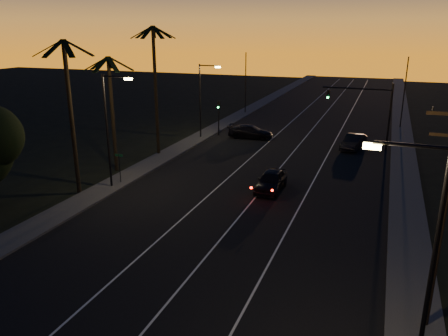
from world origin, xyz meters
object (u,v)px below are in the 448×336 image
at_px(utility_pole, 443,212).
at_px(lead_car, 271,181).
at_px(right_car, 354,142).
at_px(signal_mast, 367,104).
at_px(cross_car, 250,132).

distance_m(utility_pole, lead_car, 17.94).
bearing_deg(utility_pole, lead_car, 126.87).
relative_size(lead_car, right_car, 1.06).
height_order(signal_mast, lead_car, signal_mast).
xyz_separation_m(lead_car, cross_car, (-6.70, 16.12, -0.04)).
bearing_deg(cross_car, utility_pole, -60.29).
xyz_separation_m(signal_mast, right_car, (-0.94, -0.82, -4.00)).
xyz_separation_m(signal_mast, cross_car, (-12.65, 0.01, -4.01)).
relative_size(utility_pole, cross_car, 1.86).
height_order(lead_car, right_car, lead_car).
distance_m(lead_car, cross_car, 17.45).
bearing_deg(lead_car, right_car, 71.82).
xyz_separation_m(utility_pole, cross_car, (-17.12, 30.01, -4.55)).
xyz_separation_m(utility_pole, right_car, (-5.40, 29.17, -4.54)).
relative_size(right_car, cross_car, 0.91).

